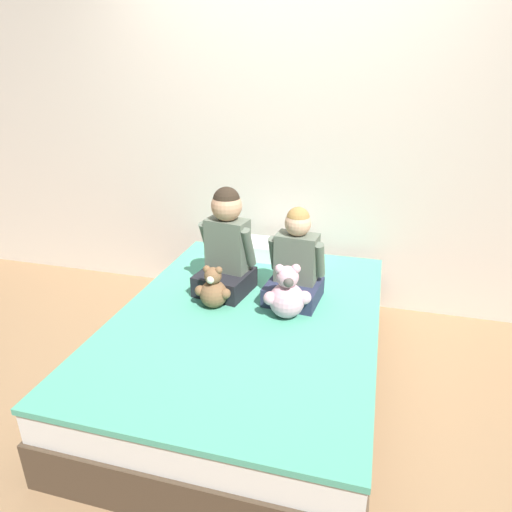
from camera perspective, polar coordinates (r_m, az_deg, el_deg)
ground_plane at (r=2.83m, az=-1.01°, el=-14.96°), size 14.00×14.00×0.00m
wall_behind_bed at (r=3.38m, az=4.42°, el=14.55°), size 8.00×0.06×2.50m
bed at (r=2.70m, az=-1.04°, el=-11.32°), size 1.45×2.00×0.44m
child_on_left at (r=2.74m, az=-3.73°, el=1.23°), size 0.36×0.36×0.65m
child_on_right at (r=2.66m, az=4.98°, el=-0.89°), size 0.34×0.34×0.56m
teddy_bear_held_by_left_child at (r=2.62m, az=-5.35°, el=-4.24°), size 0.21×0.16×0.25m
teddy_bear_held_by_right_child at (r=2.50m, az=3.90°, el=-4.90°), size 0.25×0.20×0.31m
pillow_at_headboard at (r=3.29m, az=3.01°, el=0.66°), size 0.50×0.27×0.11m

